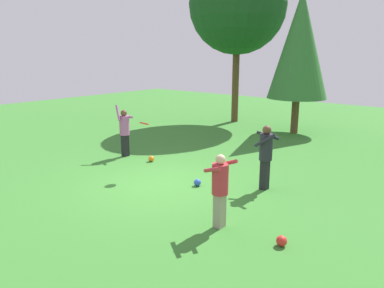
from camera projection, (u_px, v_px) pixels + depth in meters
The scene contains 10 objects.
ground_plane at pixel (161, 184), 10.19m from camera, with size 40.00×40.00×0.00m, color #387A2D.
person_thrower at pixel (124, 129), 12.70m from camera, with size 0.63×0.63×1.80m.
person_catcher at pixel (220, 185), 7.45m from camera, with size 0.67×0.64×1.56m.
person_bystander at pixel (266, 152), 9.55m from camera, with size 0.69×0.64×1.72m.
frisbee at pixel (144, 123), 10.63m from camera, with size 0.28×0.27×0.12m.
ball_blue at pixel (197, 182), 10.00m from camera, with size 0.20×0.20×0.20m, color blue.
ball_orange at pixel (151, 159), 12.26m from camera, with size 0.20×0.20×0.20m, color orange.
ball_red at pixel (282, 241), 6.88m from camera, with size 0.21×0.21×0.21m, color red.
tree_left at pixel (238, 5), 18.11m from camera, with size 4.83×4.83×8.26m.
tree_center at pixel (300, 45), 15.78m from camera, with size 2.58×2.58×6.17m.
Camera 1 is at (6.80, -6.86, 3.52)m, focal length 34.41 mm.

